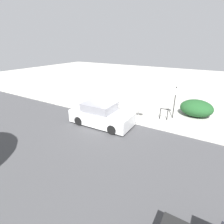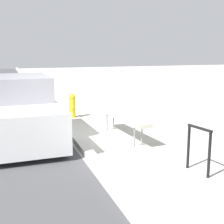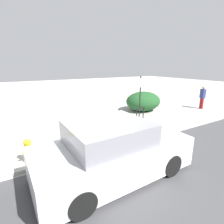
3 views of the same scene
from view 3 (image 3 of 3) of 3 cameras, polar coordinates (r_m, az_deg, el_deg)
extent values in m
plane|color=#ADAAA3|center=(6.15, -3.43, -12.59)|extent=(60.00, 60.00, 0.00)
cube|color=#A8A8A3|center=(6.12, -3.44, -12.06)|extent=(60.00, 0.20, 0.13)
cylinder|color=gray|center=(6.77, -10.03, -7.92)|extent=(0.04, 0.04, 0.47)
cylinder|color=gray|center=(7.50, 0.82, -5.31)|extent=(0.04, 0.04, 0.47)
cylinder|color=gray|center=(6.92, -10.70, -7.41)|extent=(0.04, 0.04, 0.47)
cylinder|color=gray|center=(7.65, 0.00, -4.92)|extent=(0.04, 0.04, 0.47)
cube|color=beige|center=(7.08, -4.74, -4.23)|extent=(2.25, 0.52, 0.09)
cylinder|color=black|center=(8.59, 7.99, -1.62)|extent=(0.05, 0.05, 0.80)
cylinder|color=black|center=(8.96, 10.14, -1.01)|extent=(0.05, 0.05, 0.80)
cylinder|color=black|center=(8.67, 9.20, 1.22)|extent=(0.55, 0.14, 0.05)
cylinder|color=black|center=(9.38, 9.10, 4.48)|extent=(0.06, 0.06, 2.30)
cube|color=white|center=(9.23, 9.48, 9.44)|extent=(0.36, 0.02, 0.46)
cylinder|color=gold|center=(5.91, -25.54, -12.11)|extent=(0.20, 0.20, 0.60)
sphere|color=gold|center=(5.77, -25.94, -8.95)|extent=(0.22, 0.22, 0.22)
cylinder|color=gold|center=(5.88, -26.98, -11.78)|extent=(0.08, 0.07, 0.07)
cylinder|color=gold|center=(5.89, -24.23, -11.39)|extent=(0.08, 0.07, 0.07)
ellipsoid|color=#1E4C23|center=(11.30, 10.15, 3.46)|extent=(2.29, 1.88, 1.22)
cylinder|color=maroon|center=(13.22, 26.97, 2.61)|extent=(0.14, 0.14, 0.72)
cylinder|color=maroon|center=(13.10, 27.39, 2.46)|extent=(0.14, 0.14, 0.72)
cube|color=navy|center=(13.05, 27.53, 5.34)|extent=(0.28, 0.38, 0.59)
sphere|color=tan|center=(13.00, 27.74, 7.06)|extent=(0.20, 0.20, 0.20)
cylinder|color=black|center=(6.13, 6.34, -9.65)|extent=(0.60, 0.19, 0.60)
cylinder|color=black|center=(5.07, 18.80, -16.11)|extent=(0.60, 0.19, 0.60)
cylinder|color=black|center=(5.13, -17.37, -15.58)|extent=(0.60, 0.19, 0.60)
cylinder|color=black|center=(3.80, -9.78, -27.54)|extent=(0.60, 0.19, 0.60)
cube|color=white|center=(4.75, 0.59, -14.30)|extent=(4.11, 1.93, 0.82)
cube|color=gray|center=(4.37, -1.20, -7.10)|extent=(1.99, 1.70, 0.58)
camera|label=1|loc=(9.93, 94.78, 11.99)|focal=28.00mm
camera|label=2|loc=(10.37, 40.74, 7.38)|focal=50.00mm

